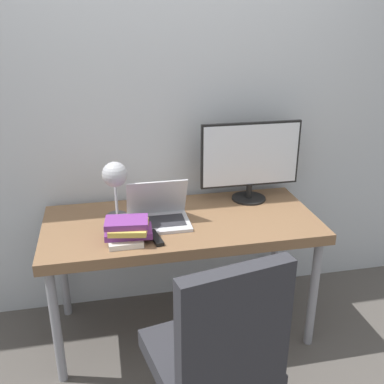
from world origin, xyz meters
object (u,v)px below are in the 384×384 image
(laptop, at_px, (158,214))
(book_stack, at_px, (127,230))
(desk_lamp, at_px, (115,179))
(office_chair, at_px, (218,354))
(monitor, at_px, (251,158))

(laptop, xyz_separation_m, book_stack, (-0.18, -0.18, 0.01))
(desk_lamp, height_order, office_chair, desk_lamp)
(monitor, bearing_deg, office_chair, -113.94)
(monitor, bearing_deg, desk_lamp, -164.85)
(desk_lamp, bearing_deg, book_stack, -77.12)
(laptop, height_order, desk_lamp, desk_lamp)
(laptop, bearing_deg, desk_lamp, -179.39)
(office_chair, relative_size, book_stack, 4.15)
(laptop, relative_size, book_stack, 1.34)
(laptop, height_order, book_stack, laptop)
(monitor, height_order, desk_lamp, monitor)
(book_stack, bearing_deg, laptop, 44.33)
(laptop, distance_m, office_chair, 0.91)
(laptop, bearing_deg, monitor, 20.19)
(desk_lamp, bearing_deg, office_chair, -68.63)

